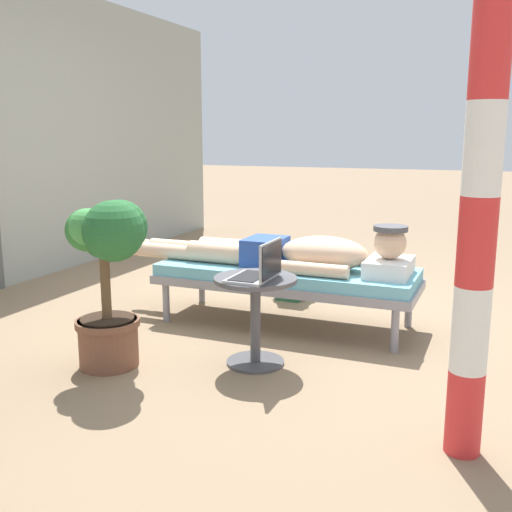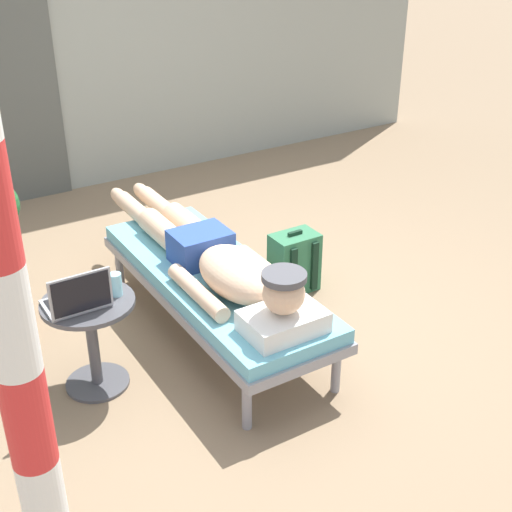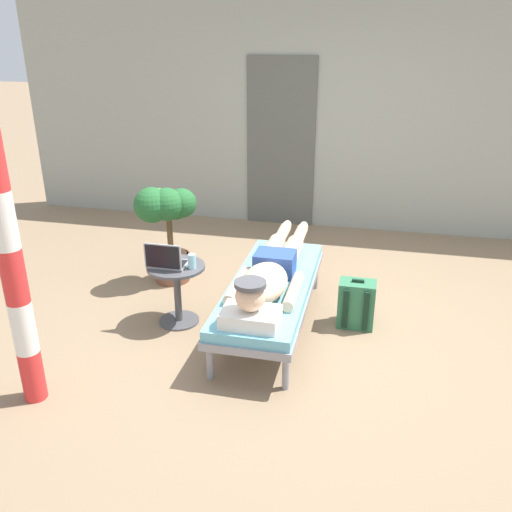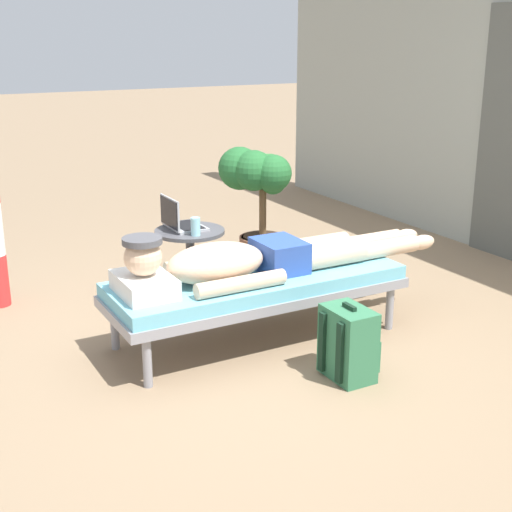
# 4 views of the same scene
# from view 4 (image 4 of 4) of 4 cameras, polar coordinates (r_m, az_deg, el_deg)

# --- Properties ---
(ground_plane) EXTENTS (40.00, 40.00, 0.00)m
(ground_plane) POSITION_cam_4_polar(r_m,az_deg,el_deg) (4.28, 1.20, -7.60)
(ground_plane) COLOR #8C7256
(lounge_chair) EXTENTS (0.65, 1.83, 0.42)m
(lounge_chair) POSITION_cam_4_polar(r_m,az_deg,el_deg) (4.33, 0.06, -2.39)
(lounge_chair) COLOR gray
(lounge_chair) RESTS_ON ground
(person_reclining) EXTENTS (0.53, 2.17, 0.33)m
(person_reclining) POSITION_cam_4_polar(r_m,az_deg,el_deg) (4.25, -0.44, -0.28)
(person_reclining) COLOR white
(person_reclining) RESTS_ON lounge_chair
(side_table) EXTENTS (0.48, 0.48, 0.52)m
(side_table) POSITION_cam_4_polar(r_m,az_deg,el_deg) (4.95, -5.26, 0.23)
(side_table) COLOR #4C4C51
(side_table) RESTS_ON ground
(laptop) EXTENTS (0.31, 0.24, 0.23)m
(laptop) POSITION_cam_4_polar(r_m,az_deg,el_deg) (4.92, -6.17, 2.84)
(laptop) COLOR #A5A8AD
(laptop) RESTS_ON side_table
(drink_glass) EXTENTS (0.06, 0.06, 0.12)m
(drink_glass) POSITION_cam_4_polar(r_m,az_deg,el_deg) (4.75, -4.84, 2.36)
(drink_glass) COLOR #99D8E5
(drink_glass) RESTS_ON side_table
(backpack) EXTENTS (0.30, 0.26, 0.42)m
(backpack) POSITION_cam_4_polar(r_m,az_deg,el_deg) (3.94, 7.39, -6.95)
(backpack) COLOR #33724C
(backpack) RESTS_ON ground
(potted_plant) EXTENTS (0.54, 0.51, 0.98)m
(potted_plant) POSITION_cam_4_polar(r_m,az_deg,el_deg) (5.51, 0.18, 5.19)
(potted_plant) COLOR brown
(potted_plant) RESTS_ON ground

